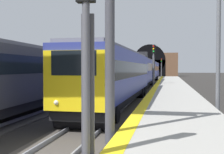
# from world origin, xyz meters

# --- Properties ---
(platform_right_edge_strip) EXTENTS (112.00, 0.50, 0.01)m
(platform_right_edge_strip) POSITION_xyz_m (0.00, -2.35, 0.93)
(platform_right_edge_strip) COLOR yellow
(platform_right_edge_strip) RESTS_ON platform_right
(train_main_approaching) EXTENTS (55.45, 3.06, 4.92)m
(train_main_approaching) POSITION_xyz_m (30.84, 0.00, 2.30)
(train_main_approaching) COLOR navy
(train_main_approaching) RESTS_ON ground_plane
(train_adjacent_platform) EXTENTS (64.11, 3.34, 4.96)m
(train_adjacent_platform) POSITION_xyz_m (27.01, 4.74, 2.34)
(train_adjacent_platform) COLOR #333338
(train_adjacent_platform) RESTS_ON ground_plane
(railway_signal_near) EXTENTS (0.39, 0.38, 5.18)m
(railway_signal_near) POSITION_xyz_m (-1.88, -1.87, 3.14)
(railway_signal_near) COLOR #4C4C54
(railway_signal_near) RESTS_ON ground_plane
(railway_signal_mid) EXTENTS (0.39, 0.38, 5.50)m
(railway_signal_mid) POSITION_xyz_m (26.48, -1.87, 3.32)
(railway_signal_mid) COLOR #4C4C54
(railway_signal_mid) RESTS_ON ground_plane
(railway_signal_far) EXTENTS (0.39, 0.38, 5.28)m
(railway_signal_far) POSITION_xyz_m (68.69, -1.87, 3.19)
(railway_signal_far) COLOR #4C4C54
(railway_signal_far) RESTS_ON ground_plane
(tunnel_portal) EXTENTS (2.98, 18.22, 10.48)m
(tunnel_portal) POSITION_xyz_m (88.67, 2.37, 3.87)
(tunnel_portal) COLOR brown
(tunnel_portal) RESTS_ON ground_plane
(catenary_mast_near) EXTENTS (0.22, 2.28, 7.73)m
(catenary_mast_near) POSITION_xyz_m (8.34, -6.10, 3.98)
(catenary_mast_near) COLOR #595B60
(catenary_mast_near) RESTS_ON ground_plane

